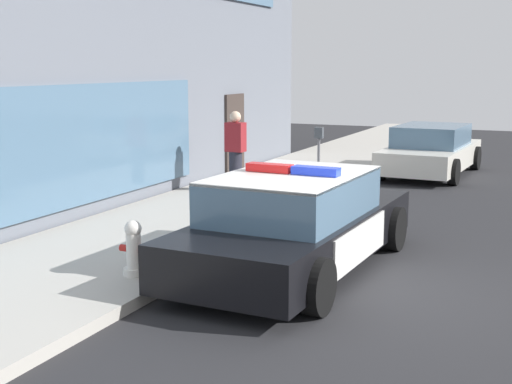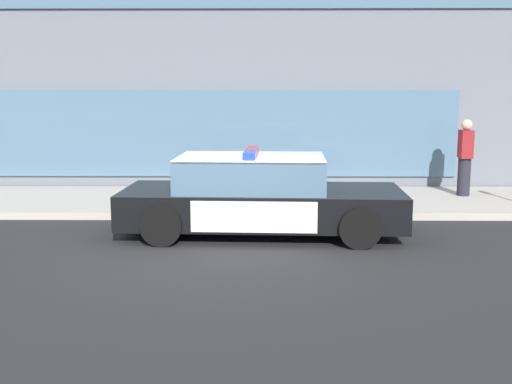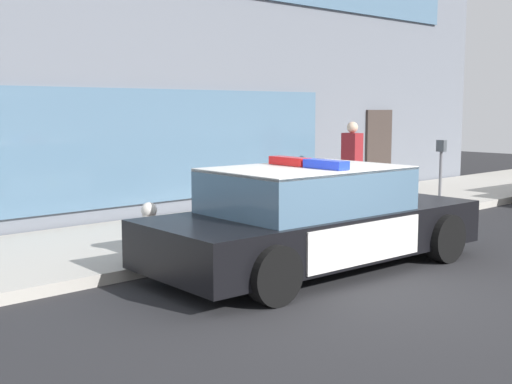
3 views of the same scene
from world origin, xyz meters
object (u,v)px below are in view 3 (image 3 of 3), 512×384
at_px(fire_hydrant, 150,229).
at_px(parking_meter, 441,160).
at_px(pedestrian_on_sidewalk, 352,161).
at_px(police_cruiser, 314,219).

xyz_separation_m(fire_hydrant, parking_meter, (7.17, -0.04, 0.58)).
distance_m(pedestrian_on_sidewalk, parking_meter, 1.84).
height_order(pedestrian_on_sidewalk, parking_meter, pedestrian_on_sidewalk).
distance_m(police_cruiser, parking_meter, 5.87).
xyz_separation_m(police_cruiser, pedestrian_on_sidewalk, (4.59, 3.12, 0.33)).
height_order(police_cruiser, parking_meter, police_cruiser).
bearing_deg(police_cruiser, fire_hydrant, 135.62).
relative_size(police_cruiser, fire_hydrant, 6.80).
relative_size(pedestrian_on_sidewalk, parking_meter, 1.28).
bearing_deg(fire_hydrant, police_cruiser, -46.86).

